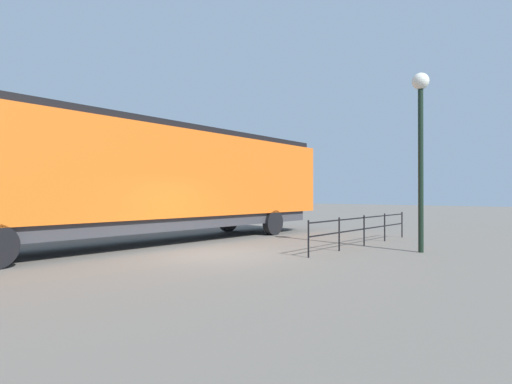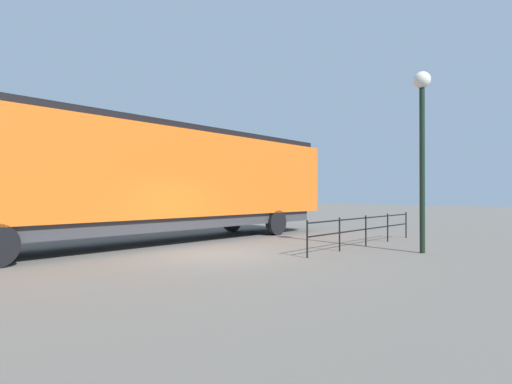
# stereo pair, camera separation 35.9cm
# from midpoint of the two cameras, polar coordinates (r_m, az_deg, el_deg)

# --- Properties ---
(ground_plane) EXTENTS (120.00, 120.00, 0.00)m
(ground_plane) POSITION_cam_midpoint_polar(r_m,az_deg,el_deg) (12.36, -4.50, -8.74)
(ground_plane) COLOR #666059
(locomotive) EXTENTS (3.10, 16.99, 4.34)m
(locomotive) POSITION_cam_midpoint_polar(r_m,az_deg,el_deg) (15.63, -11.92, 1.93)
(locomotive) COLOR orange
(locomotive) RESTS_ON ground_plane
(lamp_post) EXTENTS (0.52, 0.52, 5.60)m
(lamp_post) POSITION_cam_midpoint_polar(r_m,az_deg,el_deg) (13.71, 23.05, 8.91)
(lamp_post) COLOR black
(lamp_post) RESTS_ON ground_plane
(platform_fence) EXTENTS (0.05, 7.17, 1.07)m
(platform_fence) POSITION_cam_midpoint_polar(r_m,az_deg,el_deg) (14.76, 15.89, -4.65)
(platform_fence) COLOR black
(platform_fence) RESTS_ON ground_plane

